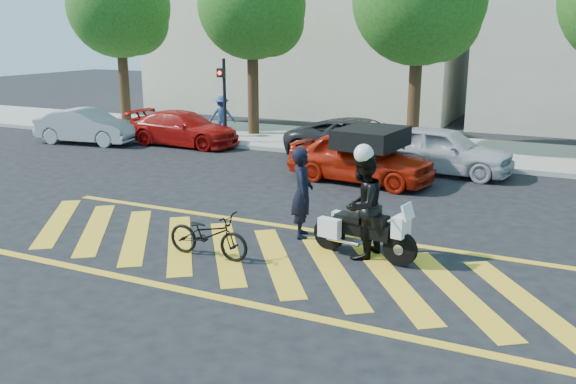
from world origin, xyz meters
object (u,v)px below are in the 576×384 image
at_px(officer_moto, 362,206).
at_px(parked_mid_right, 442,150).
at_px(parked_far_left, 87,126).
at_px(parked_mid_left, 364,141).
at_px(bicycle, 208,235).
at_px(red_convertible, 361,157).
at_px(parked_left, 184,128).
at_px(officer_bike, 302,193).
at_px(police_motorcycle, 362,231).

height_order(officer_moto, parked_mid_right, officer_moto).
height_order(parked_far_left, parked_mid_left, parked_mid_left).
relative_size(bicycle, red_convertible, 0.41).
height_order(officer_moto, parked_far_left, officer_moto).
distance_m(parked_far_left, parked_left, 3.77).
relative_size(bicycle, parked_mid_left, 0.33).
bearing_deg(bicycle, parked_left, 36.57).
height_order(bicycle, parked_mid_left, parked_mid_left).
xyz_separation_m(red_convertible, parked_mid_right, (1.84, 2.10, 0.00)).
relative_size(parked_mid_left, parked_mid_right, 1.21).
height_order(officer_bike, parked_mid_left, officer_bike).
xyz_separation_m(officer_bike, police_motorcycle, (1.50, -0.60, -0.42)).
height_order(parked_left, parked_mid_right, parked_mid_right).
relative_size(bicycle, officer_moto, 0.84).
bearing_deg(officer_bike, police_motorcycle, -136.24).
relative_size(officer_bike, police_motorcycle, 0.88).
height_order(parked_left, parked_mid_left, parked_mid_left).
distance_m(police_motorcycle, parked_mid_right, 7.77).
relative_size(officer_moto, parked_mid_left, 0.40).
height_order(officer_bike, parked_mid_right, officer_bike).
xyz_separation_m(bicycle, parked_mid_right, (2.50, 9.02, 0.27)).
distance_m(officer_moto, parked_mid_right, 7.77).
bearing_deg(police_motorcycle, parked_far_left, 162.22).
distance_m(bicycle, red_convertible, 6.96).
xyz_separation_m(parked_far_left, parked_mid_right, (13.25, 0.66, 0.06)).
bearing_deg(police_motorcycle, officer_bike, 168.61).
xyz_separation_m(parked_far_left, parked_mid_left, (10.60, 1.21, 0.05)).
bearing_deg(police_motorcycle, parked_mid_left, 118.58).
xyz_separation_m(parked_left, parked_mid_left, (7.04, -0.03, 0.07)).
height_order(officer_moto, red_convertible, officer_moto).
distance_m(officer_bike, red_convertible, 5.09).
bearing_deg(parked_mid_right, officer_moto, -174.02).
bearing_deg(police_motorcycle, parked_left, 149.83).
height_order(police_motorcycle, officer_moto, officer_moto).
xyz_separation_m(officer_bike, parked_mid_left, (-1.26, 7.72, -0.24)).
xyz_separation_m(police_motorcycle, parked_left, (-9.80, 8.34, 0.12)).
xyz_separation_m(parked_far_left, parked_left, (3.56, 1.24, -0.02)).
relative_size(police_motorcycle, parked_mid_right, 0.51).
height_order(officer_bike, parked_left, officer_bike).
distance_m(officer_bike, police_motorcycle, 1.67).
relative_size(red_convertible, parked_mid_right, 1.00).
bearing_deg(officer_bike, red_convertible, -19.61).
distance_m(officer_moto, red_convertible, 6.00).
height_order(officer_moto, parked_mid_left, officer_moto).
relative_size(officer_bike, parked_mid_left, 0.37).
height_order(police_motorcycle, parked_far_left, parked_far_left).
xyz_separation_m(officer_bike, parked_left, (-8.30, 7.75, -0.30)).
distance_m(red_convertible, parked_left, 8.30).
bearing_deg(officer_moto, parked_left, -120.24).
bearing_deg(parked_left, officer_moto, -129.70).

